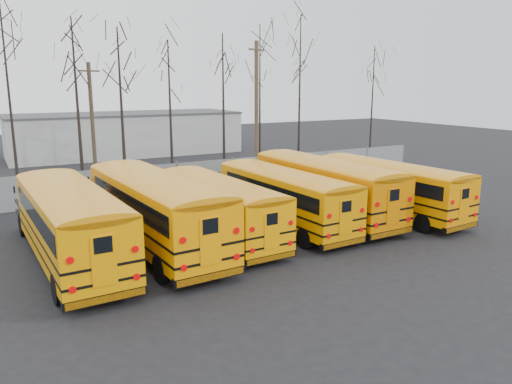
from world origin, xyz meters
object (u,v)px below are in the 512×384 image
bus_c (217,203)px  utility_pole_left (93,125)px  bus_f (387,184)px  bus_a (69,218)px  bus_e (323,183)px  bus_b (153,205)px  bus_d (282,193)px  utility_pole_right (256,106)px

bus_c → utility_pole_left: utility_pole_left is taller
bus_c → utility_pole_left: bearing=97.3°
bus_f → utility_pole_left: 19.50m
bus_a → utility_pole_left: size_ratio=1.38×
bus_e → bus_f: size_ratio=1.07×
bus_b → bus_f: bearing=-6.2°
bus_d → utility_pole_left: bearing=110.7°
bus_a → bus_d: (10.05, 0.35, -0.16)m
bus_a → bus_e: size_ratio=1.01×
utility_pole_left → utility_pole_right: utility_pole_right is taller
bus_c → utility_pole_right: utility_pole_right is taller
bus_b → bus_f: bus_b is taller
bus_b → utility_pole_right: (13.17, 14.55, 3.30)m
bus_a → bus_e: bearing=1.3°
bus_b → bus_f: size_ratio=1.12×
bus_b → bus_d: bus_b is taller
bus_d → utility_pole_right: (6.57, 14.39, 3.53)m
bus_f → utility_pole_right: bearing=84.3°
bus_c → bus_b: bearing=177.9°
utility_pole_left → utility_pole_right: size_ratio=0.82×
bus_b → bus_e: (9.39, 0.62, -0.07)m
bus_d → bus_f: bus_f is taller
bus_d → utility_pole_right: utility_pole_right is taller
bus_b → utility_pole_right: size_ratio=1.18×
bus_d → bus_f: size_ratio=0.99×
bus_a → bus_b: bearing=1.0°
utility_pole_right → bus_e: bearing=-129.2°
bus_c → bus_d: (3.59, 0.13, 0.04)m
bus_e → bus_f: bus_e is taller
bus_b → bus_a: bearing=179.8°
bus_a → bus_e: bus_a is taller
bus_a → bus_f: (16.24, -0.42, -0.15)m
bus_e → utility_pole_left: (-8.87, 13.70, 2.42)m
bus_a → bus_d: bus_a is taller
bus_c → bus_f: (9.78, -0.64, 0.06)m
bus_b → utility_pole_right: utility_pole_right is taller
bus_e → utility_pole_left: 16.50m
utility_pole_right → bus_c: bearing=-149.0°
bus_c → bus_d: bus_d is taller
bus_d → bus_f: 6.24m
bus_e → utility_pole_right: 14.83m
bus_b → bus_e: bearing=0.3°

